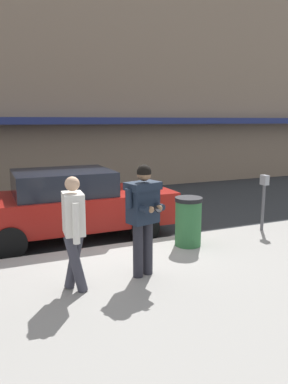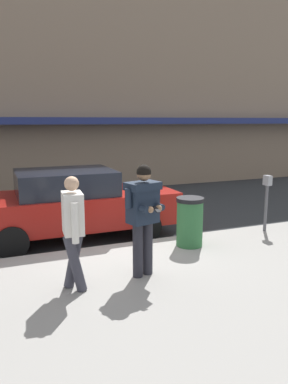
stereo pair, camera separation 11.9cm
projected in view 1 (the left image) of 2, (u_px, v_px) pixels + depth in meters
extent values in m
plane|color=#2B2D30|center=(111.00, 247.00, 7.81)|extent=(80.00, 80.00, 0.00)
cube|color=gray|center=(235.00, 292.00, 5.62)|extent=(32.00, 5.30, 0.14)
cube|color=silver|center=(154.00, 241.00, 8.24)|extent=(28.00, 0.12, 0.01)
cube|color=#84705B|center=(65.00, 57.00, 14.91)|extent=(28.00, 4.00, 10.19)
cube|color=navy|center=(82.00, 121.00, 13.26)|extent=(26.60, 0.70, 0.24)
cube|color=maroon|center=(72.00, 209.00, 8.35)|extent=(4.50, 1.82, 0.70)
cube|color=black|center=(63.00, 182.00, 8.16)|extent=(2.07, 1.64, 0.52)
cylinder|color=black|center=(118.00, 210.00, 9.73)|extent=(0.64, 0.22, 0.64)
cylinder|color=black|center=(145.00, 227.00, 8.18)|extent=(0.64, 0.22, 0.64)
cylinder|color=black|center=(5.00, 221.00, 8.64)|extent=(0.64, 0.22, 0.64)
cylinder|color=black|center=(10.00, 243.00, 7.10)|extent=(0.64, 0.22, 0.64)
cylinder|color=#23232B|center=(148.00, 248.00, 6.05)|extent=(0.16, 0.16, 0.88)
cylinder|color=#23232B|center=(138.00, 250.00, 5.93)|extent=(0.16, 0.16, 0.88)
cube|color=#192333|center=(143.00, 203.00, 5.85)|extent=(0.52, 0.41, 0.64)
cube|color=#192333|center=(143.00, 186.00, 5.80)|extent=(0.59, 0.46, 0.12)
cylinder|color=#192333|center=(156.00, 194.00, 5.99)|extent=(0.11, 0.11, 0.30)
cylinder|color=#192333|center=(157.00, 206.00, 5.82)|extent=(0.17, 0.32, 0.10)
sphere|color=#8C6647|center=(159.00, 208.00, 5.67)|extent=(0.10, 0.10, 0.10)
cylinder|color=#192333|center=(129.00, 198.00, 5.66)|extent=(0.11, 0.11, 0.30)
cylinder|color=#192333|center=(142.00, 209.00, 5.64)|extent=(0.17, 0.32, 0.10)
sphere|color=#8C6647|center=(151.00, 210.00, 5.58)|extent=(0.10, 0.10, 0.10)
cube|color=black|center=(157.00, 209.00, 5.59)|extent=(0.11, 0.16, 0.07)
sphere|color=#8C6647|center=(144.00, 174.00, 5.74)|extent=(0.22, 0.22, 0.22)
sphere|color=black|center=(144.00, 172.00, 5.73)|extent=(0.23, 0.23, 0.23)
cylinder|color=#33333D|center=(74.00, 260.00, 5.56)|extent=(0.34, 0.18, 0.87)
cylinder|color=#33333D|center=(76.00, 264.00, 5.39)|extent=(0.34, 0.18, 0.87)
cube|color=silver|center=(73.00, 214.00, 5.34)|extent=(0.32, 0.44, 0.60)
cylinder|color=silver|center=(71.00, 215.00, 5.59)|extent=(0.10, 0.10, 0.58)
cylinder|color=silver|center=(76.00, 223.00, 5.12)|extent=(0.10, 0.10, 0.58)
sphere|color=tan|center=(72.00, 184.00, 5.26)|extent=(0.21, 0.21, 0.21)
cylinder|color=#4C4C51|center=(263.00, 208.00, 8.48)|extent=(0.07, 0.07, 1.05)
cube|color=gray|center=(265.00, 180.00, 8.36)|extent=(0.12, 0.18, 0.22)
cylinder|color=#2D6638|center=(188.00, 223.00, 7.45)|extent=(0.52, 0.52, 0.90)
cylinder|color=black|center=(189.00, 199.00, 7.36)|extent=(0.55, 0.55, 0.08)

